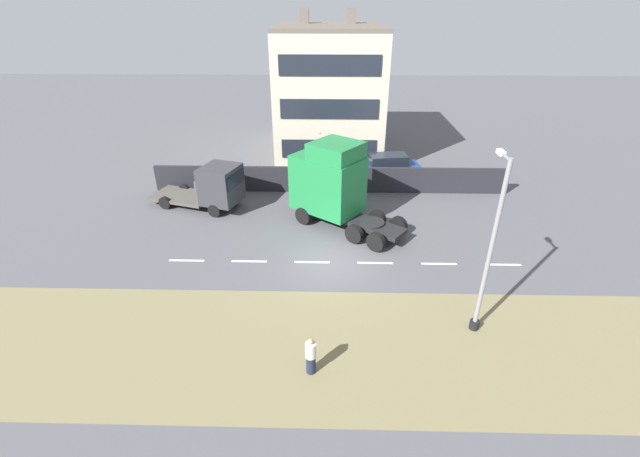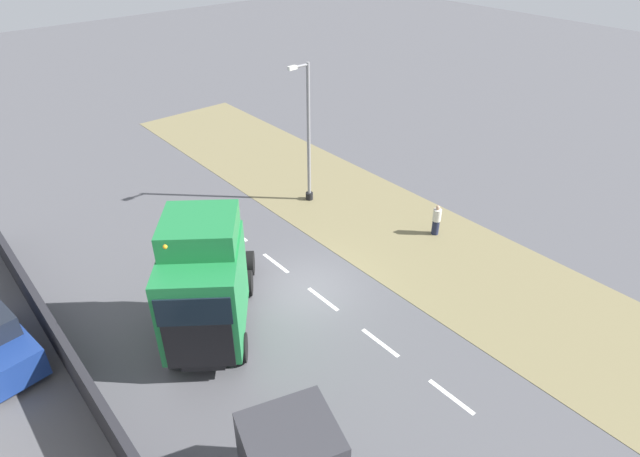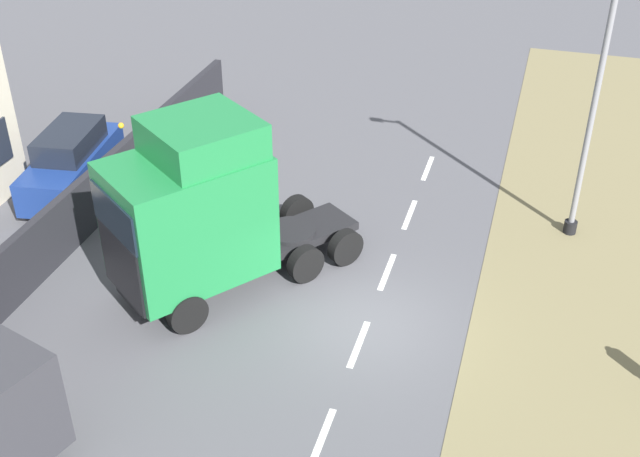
{
  "view_description": "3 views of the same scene",
  "coord_description": "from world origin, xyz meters",
  "views": [
    {
      "loc": [
        -18.2,
        0.06,
        11.77
      ],
      "look_at": [
        0.01,
        0.5,
        1.94
      ],
      "focal_mm": 24.0,
      "sensor_mm": 36.0,
      "label": 1
    },
    {
      "loc": [
        10.77,
        13.52,
        13.77
      ],
      "look_at": [
        -1.4,
        -0.95,
        1.88
      ],
      "focal_mm": 30.0,
      "sensor_mm": 36.0,
      "label": 2
    },
    {
      "loc": [
        -3.4,
        15.64,
        12.85
      ],
      "look_at": [
        1.64,
        -1.29,
        1.74
      ],
      "focal_mm": 45.0,
      "sensor_mm": 36.0,
      "label": 3
    }
  ],
  "objects": [
    {
      "name": "ground_plane",
      "position": [
        0.0,
        0.0,
        0.0
      ],
      "size": [
        120.0,
        120.0,
        0.0
      ],
      "primitive_type": "plane",
      "color": "#515156",
      "rests_on": "ground"
    },
    {
      "name": "lorry_cab",
      "position": [
        4.5,
        -0.04,
        2.46
      ],
      "size": [
        6.02,
        6.78,
        5.04
      ],
      "rotation": [
        0.0,
        0.0,
        -0.65
      ],
      "color": "black",
      "rests_on": "ground"
    },
    {
      "name": "grass_verge",
      "position": [
        -6.0,
        0.0,
        0.01
      ],
      "size": [
        7.0,
        44.0,
        0.01
      ],
      "color": "olive",
      "rests_on": "ground"
    },
    {
      "name": "boundary_wall",
      "position": [
        9.0,
        0.0,
        0.88
      ],
      "size": [
        0.25,
        24.0,
        1.77
      ],
      "color": "#232328",
      "rests_on": "ground"
    },
    {
      "name": "parked_car",
      "position": [
        10.74,
        -3.97,
        1.01
      ],
      "size": [
        2.37,
        4.93,
        2.09
      ],
      "rotation": [
        0.0,
        0.0,
        0.14
      ],
      "color": "navy",
      "rests_on": "ground"
    },
    {
      "name": "lane_markings",
      "position": [
        0.0,
        -0.7,
        0.0
      ],
      "size": [
        0.16,
        17.8,
        0.0
      ],
      "color": "white",
      "rests_on": "ground"
    },
    {
      "name": "lamp_post",
      "position": [
        -4.71,
        -5.83,
        3.26
      ],
      "size": [
        1.31,
        0.38,
        7.2
      ],
      "color": "black",
      "rests_on": "ground"
    }
  ]
}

